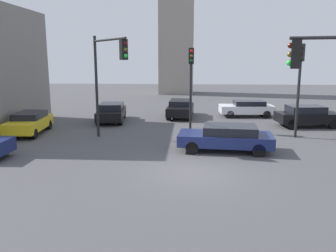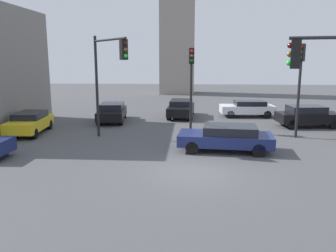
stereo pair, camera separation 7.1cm
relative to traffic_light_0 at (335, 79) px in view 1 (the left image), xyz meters
name	(u,v)px [view 1 (the left image)]	position (x,y,z in m)	size (l,w,h in m)	color
ground_plane	(193,172)	(-4.78, 1.42, -3.95)	(98.75, 98.75, 0.00)	#4C4C4F
traffic_light_0	(335,79)	(0.00, 0.00, 0.00)	(2.86, 0.78, 5.65)	black
traffic_light_1	(191,74)	(-4.91, 9.96, -0.27)	(0.36, 0.48, 5.30)	black
traffic_light_2	(300,73)	(1.36, 8.24, -0.15)	(0.45, 0.48, 5.47)	black
traffic_light_3	(108,67)	(-9.43, 6.42, 0.26)	(2.53, 3.27, 5.92)	black
car_0	(112,112)	(-10.79, 12.83, -3.23)	(2.30, 4.56, 1.36)	black
car_1	(307,116)	(3.12, 11.56, -3.17)	(4.35, 2.32, 1.47)	black
car_2	(226,137)	(-3.09, 4.92, -3.23)	(4.87, 2.43, 1.32)	navy
car_3	(29,122)	(-14.95, 8.20, -3.22)	(2.14, 4.26, 1.35)	yellow
car_5	(181,108)	(-5.68, 15.09, -3.23)	(2.14, 4.52, 1.36)	black
car_6	(247,108)	(-0.33, 15.64, -3.25)	(4.33, 2.14, 1.30)	silver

